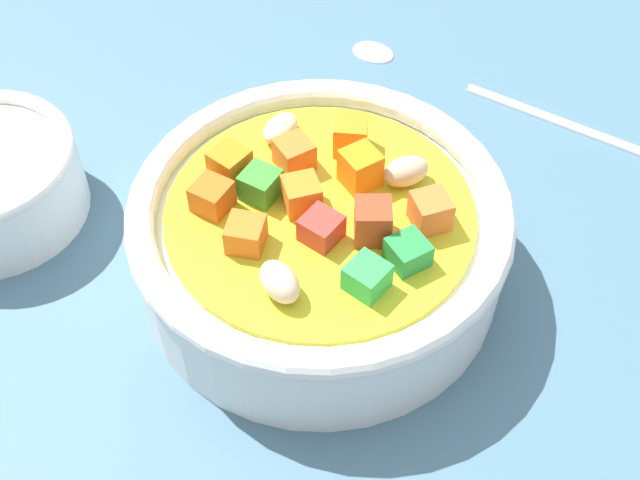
% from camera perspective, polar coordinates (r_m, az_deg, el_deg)
% --- Properties ---
extents(ground_plane, '(1.40, 1.40, 0.02)m').
position_cam_1_polar(ground_plane, '(0.46, 0.00, -3.04)').
color(ground_plane, '#42667A').
extents(soup_bowl_main, '(0.19, 0.19, 0.07)m').
position_cam_1_polar(soup_bowl_main, '(0.43, 0.00, 0.35)').
color(soup_bowl_main, white).
rests_on(soup_bowl_main, ground_plane).
extents(spoon, '(0.23, 0.06, 0.01)m').
position_cam_1_polar(spoon, '(0.57, 10.58, 10.32)').
color(spoon, silver).
rests_on(spoon, ground_plane).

